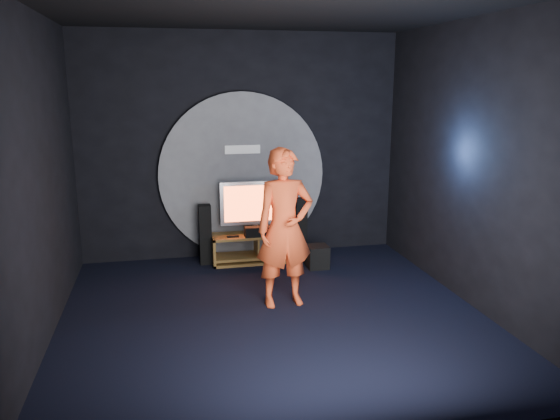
% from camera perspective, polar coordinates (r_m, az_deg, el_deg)
% --- Properties ---
extents(floor, '(5.00, 5.00, 0.00)m').
position_cam_1_polar(floor, '(6.68, -0.69, -10.98)').
color(floor, black).
rests_on(floor, ground).
extents(back_wall, '(5.00, 0.04, 3.50)m').
position_cam_1_polar(back_wall, '(8.61, -4.05, 6.61)').
color(back_wall, black).
rests_on(back_wall, ground).
extents(front_wall, '(5.00, 0.04, 3.50)m').
position_cam_1_polar(front_wall, '(3.80, 6.73, -1.96)').
color(front_wall, black).
rests_on(front_wall, ground).
extents(left_wall, '(0.04, 5.00, 3.50)m').
position_cam_1_polar(left_wall, '(6.19, -24.09, 2.87)').
color(left_wall, black).
rests_on(left_wall, ground).
extents(right_wall, '(0.04, 5.00, 3.50)m').
position_cam_1_polar(right_wall, '(7.09, 19.53, 4.46)').
color(right_wall, black).
rests_on(right_wall, ground).
extents(ceiling, '(5.00, 5.00, 0.01)m').
position_cam_1_polar(ceiling, '(6.14, -0.79, 20.40)').
color(ceiling, black).
rests_on(ceiling, back_wall).
extents(wall_disc_panel, '(2.60, 0.11, 2.60)m').
position_cam_1_polar(wall_disc_panel, '(8.62, -3.95, 3.61)').
color(wall_disc_panel, '#515156').
rests_on(wall_disc_panel, ground).
extents(media_console, '(1.38, 0.45, 0.45)m').
position_cam_1_polar(media_console, '(8.52, -2.42, -4.14)').
color(media_console, brown).
rests_on(media_console, ground).
extents(tv, '(1.09, 0.22, 0.81)m').
position_cam_1_polar(tv, '(8.41, -2.59, 0.55)').
color(tv, '#AEAEB5').
rests_on(tv, media_console).
extents(center_speaker, '(0.40, 0.15, 0.15)m').
position_cam_1_polar(center_speaker, '(8.29, -2.32, -2.26)').
color(center_speaker, black).
rests_on(center_speaker, media_console).
extents(remote, '(0.18, 0.05, 0.02)m').
position_cam_1_polar(remote, '(8.28, -4.95, -2.78)').
color(remote, black).
rests_on(remote, media_console).
extents(tower_speaker_left, '(0.18, 0.20, 0.92)m').
position_cam_1_polar(tower_speaker_left, '(8.44, -7.81, -2.55)').
color(tower_speaker_left, black).
rests_on(tower_speaker_left, ground).
extents(tower_speaker_right, '(0.18, 0.20, 0.92)m').
position_cam_1_polar(tower_speaker_right, '(8.89, 2.16, -1.62)').
color(tower_speaker_right, black).
rests_on(tower_speaker_right, ground).
extents(subwoofer, '(0.31, 0.31, 0.34)m').
position_cam_1_polar(subwoofer, '(8.27, 3.93, -4.88)').
color(subwoofer, black).
rests_on(subwoofer, ground).
extents(player, '(0.77, 0.54, 1.98)m').
position_cam_1_polar(player, '(6.70, 0.50, -1.91)').
color(player, '#DA441D').
rests_on(player, ground).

